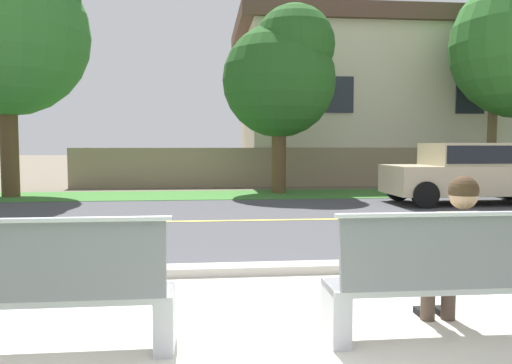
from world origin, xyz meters
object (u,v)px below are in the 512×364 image
bench_left (24,293)px  shade_tree_far_left (9,21)px  seated_person_olive (456,249)px  shade_tree_left (283,72)px  bench_right (462,281)px  car_beige_far (472,170)px

bench_left → shade_tree_far_left: bearing=109.7°
bench_left → seated_person_olive: (3.19, 0.17, 0.21)m
seated_person_olive → shade_tree_far_left: 14.25m
bench_left → shade_tree_left: shade_tree_left is taller
bench_right → seated_person_olive: 0.27m
shade_tree_far_left → shade_tree_left: bearing=2.9°
seated_person_olive → bench_left: bearing=-176.9°
car_beige_far → shade_tree_far_left: shade_tree_far_left is taller
bench_right → seated_person_olive: (0.03, 0.17, 0.21)m
car_beige_far → shade_tree_far_left: 13.17m
bench_left → shade_tree_left: size_ratio=0.36×
car_beige_far → shade_tree_left: bearing=143.0°
car_beige_far → shade_tree_left: (-4.36, 3.28, 2.85)m
seated_person_olive → shade_tree_left: bearing=87.7°
shade_tree_left → bench_left: bearing=-106.9°
seated_person_olive → car_beige_far: 9.82m
seated_person_olive → car_beige_far: car_beige_far is taller
seated_person_olive → bench_right: bearing=-100.4°
bench_right → shade_tree_far_left: bearing=122.2°
bench_right → seated_person_olive: seated_person_olive is taller
bench_right → shade_tree_left: shade_tree_left is taller
seated_person_olive → shade_tree_far_left: (-7.35, 11.43, 4.29)m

